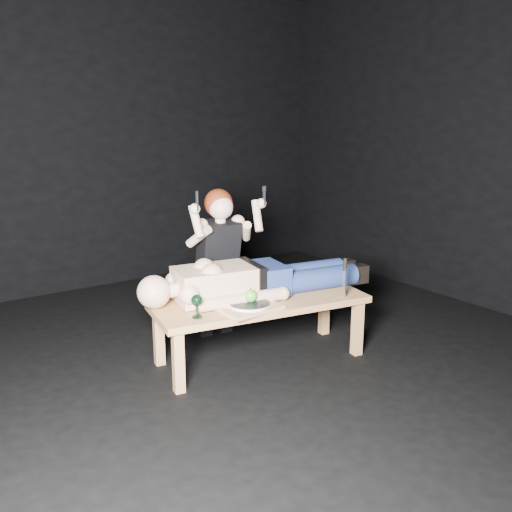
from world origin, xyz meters
The scene contains 13 objects.
ground centered at (0.00, 0.00, 0.00)m, with size 5.00×5.00×0.00m, color black.
back_wall centered at (0.00, 2.50, 1.50)m, with size 5.00×5.00×0.00m, color black.
table centered at (0.18, 0.09, 0.23)m, with size 1.49×0.56×0.45m, color #B5804A.
lying_man centered at (0.25, 0.19, 0.59)m, with size 1.62×0.49×0.29m, color #E1AE8E, non-canonical shape.
kneeling_woman centered at (0.17, 0.68, 0.60)m, with size 0.64×0.72×1.20m, color black, non-canonical shape.
serving_tray centered at (0.00, -0.04, 0.46)m, with size 0.39×0.28×0.02m, color tan.
plate centered at (0.00, -0.04, 0.48)m, with size 0.26×0.26×0.02m, color white.
apple centered at (0.02, -0.03, 0.54)m, with size 0.09×0.09×0.09m, color green.
goblet centered at (-0.36, 0.02, 0.53)m, with size 0.07×0.07×0.15m, color black, non-canonical shape.
fork_flat centered at (-0.20, -0.01, 0.45)m, with size 0.01×0.16×0.01m, color #B2B2B7.
knife_flat centered at (0.19, -0.08, 0.45)m, with size 0.01×0.16×0.01m, color #B2B2B7.
spoon_flat centered at (0.19, 0.02, 0.45)m, with size 0.01×0.16×0.01m, color #B2B2B7.
carving_knife centered at (0.70, -0.21, 0.59)m, with size 0.04×0.04×0.28m, color #B2B2B7, non-canonical shape.
Camera 1 is at (-1.95, -2.89, 1.68)m, focal length 38.81 mm.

